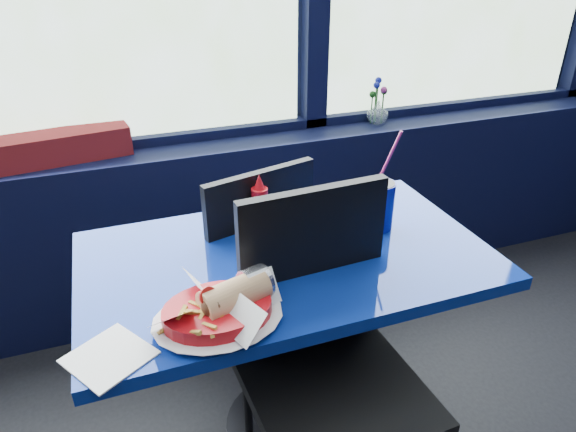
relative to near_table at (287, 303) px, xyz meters
The scene contains 10 objects.
window_sill 0.94m from the near_table, 109.03° to the left, with size 5.00×0.26×0.80m, color black.
near_table is the anchor object (origin of this frame).
chair_near_front 0.24m from the near_table, 82.08° to the right, with size 0.48×0.48×1.01m.
chair_near_back 0.32m from the near_table, 87.10° to the left, with size 0.52×0.52×0.94m.
planter_box 1.13m from the near_table, 126.48° to the left, with size 0.57×0.14×0.11m, color maroon.
flower_vase 1.21m from the near_table, 48.33° to the left, with size 0.13×0.13×0.22m.
food_basket 0.41m from the near_table, 137.70° to the right, with size 0.30×0.30×0.10m.
ketchup_bottle 0.31m from the near_table, 101.01° to the left, with size 0.05×0.05×0.20m.
soda_cup 0.43m from the near_table, ahead, with size 0.10×0.10×0.33m.
napkin 0.61m from the near_table, 152.65° to the right, with size 0.16×0.16×0.00m, color white.
Camera 1 is at (-0.14, 0.79, 1.57)m, focal length 32.00 mm.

